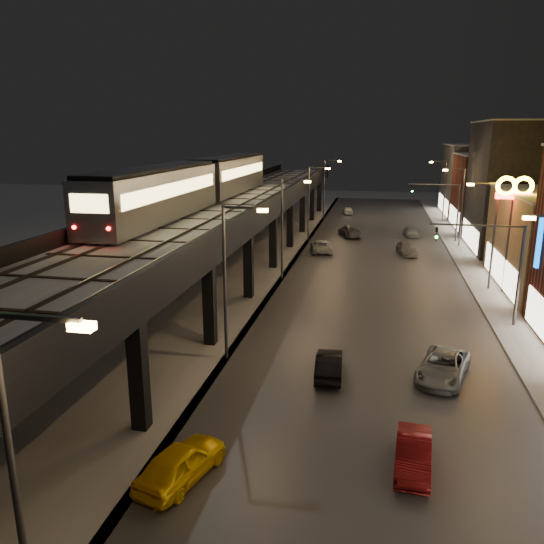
{
  "coord_description": "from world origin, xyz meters",
  "views": [
    {
      "loc": [
        7.56,
        -14.59,
        12.74
      ],
      "look_at": [
        1.71,
        14.5,
        5.0
      ],
      "focal_mm": 35.0,
      "sensor_mm": 36.0,
      "label": 1
    }
  ],
  "objects_px": {
    "car_onc_white": "(407,249)",
    "car_taxi": "(181,464)",
    "subway_train": "(201,182)",
    "car_mid_dark": "(350,231)",
    "car_onc_red": "(411,232)",
    "car_mid_silver": "(321,246)",
    "car_near_white": "(329,365)",
    "car_far_white": "(348,211)",
    "car_onc_silver": "(413,455)",
    "car_onc_dark": "(443,368)"
  },
  "relations": [
    {
      "from": "car_onc_white",
      "to": "car_taxi",
      "type": "bearing_deg",
      "value": -111.86
    },
    {
      "from": "car_taxi",
      "to": "subway_train",
      "type": "bearing_deg",
      "value": -56.76
    },
    {
      "from": "car_mid_dark",
      "to": "car_onc_red",
      "type": "bearing_deg",
      "value": 173.04
    },
    {
      "from": "subway_train",
      "to": "car_onc_white",
      "type": "xyz_separation_m",
      "value": [
        19.32,
        11.21,
        -7.88
      ]
    },
    {
      "from": "car_mid_silver",
      "to": "car_mid_dark",
      "type": "xyz_separation_m",
      "value": [
        2.64,
        9.64,
        0.08
      ]
    },
    {
      "from": "car_taxi",
      "to": "car_near_white",
      "type": "bearing_deg",
      "value": -98.56
    },
    {
      "from": "car_taxi",
      "to": "car_onc_red",
      "type": "bearing_deg",
      "value": -85.64
    },
    {
      "from": "car_onc_white",
      "to": "car_far_white",
      "type": "bearing_deg",
      "value": 97.48
    },
    {
      "from": "car_mid_silver",
      "to": "car_onc_red",
      "type": "distance_m",
      "value": 15.13
    },
    {
      "from": "car_far_white",
      "to": "car_taxi",
      "type": "bearing_deg",
      "value": 79.04
    },
    {
      "from": "subway_train",
      "to": "car_far_white",
      "type": "distance_m",
      "value": 42.17
    },
    {
      "from": "car_far_white",
      "to": "car_onc_silver",
      "type": "height_order",
      "value": "car_onc_silver"
    },
    {
      "from": "car_onc_silver",
      "to": "car_onc_white",
      "type": "height_order",
      "value": "car_onc_white"
    },
    {
      "from": "subway_train",
      "to": "car_onc_silver",
      "type": "xyz_separation_m",
      "value": [
        17.87,
        -27.95,
        -7.89
      ]
    },
    {
      "from": "car_mid_silver",
      "to": "car_onc_silver",
      "type": "xyz_separation_m",
      "value": [
        7.82,
        -38.65,
        -0.03
      ]
    },
    {
      "from": "car_taxi",
      "to": "car_onc_silver",
      "type": "bearing_deg",
      "value": -147.93
    },
    {
      "from": "subway_train",
      "to": "car_near_white",
      "type": "xyz_separation_m",
      "value": [
        13.88,
        -20.41,
        -7.86
      ]
    },
    {
      "from": "subway_train",
      "to": "car_onc_silver",
      "type": "distance_m",
      "value": 34.1
    },
    {
      "from": "car_onc_white",
      "to": "car_onc_red",
      "type": "xyz_separation_m",
      "value": [
        0.98,
        10.63,
        -0.01
      ]
    },
    {
      "from": "car_mid_silver",
      "to": "car_onc_white",
      "type": "distance_m",
      "value": 9.28
    },
    {
      "from": "car_mid_dark",
      "to": "car_far_white",
      "type": "height_order",
      "value": "car_mid_dark"
    },
    {
      "from": "car_onc_dark",
      "to": "car_onc_white",
      "type": "xyz_separation_m",
      "value": [
        -0.55,
        30.75,
        -0.04
      ]
    },
    {
      "from": "car_taxi",
      "to": "car_onc_dark",
      "type": "distance_m",
      "value": 15.16
    },
    {
      "from": "subway_train",
      "to": "car_far_white",
      "type": "bearing_deg",
      "value": 74.27
    },
    {
      "from": "car_mid_silver",
      "to": "car_onc_red",
      "type": "bearing_deg",
      "value": -143.73
    },
    {
      "from": "car_mid_dark",
      "to": "car_mid_silver",
      "type": "bearing_deg",
      "value": 56.54
    },
    {
      "from": "subway_train",
      "to": "car_mid_silver",
      "type": "distance_m",
      "value": 16.65
    },
    {
      "from": "car_far_white",
      "to": "car_onc_dark",
      "type": "distance_m",
      "value": 60.05
    },
    {
      "from": "car_near_white",
      "to": "car_mid_dark",
      "type": "relative_size",
      "value": 0.78
    },
    {
      "from": "car_taxi",
      "to": "car_mid_dark",
      "type": "relative_size",
      "value": 0.82
    },
    {
      "from": "car_near_white",
      "to": "car_mid_silver",
      "type": "xyz_separation_m",
      "value": [
        -3.83,
        31.1,
        0.0
      ]
    },
    {
      "from": "car_mid_silver",
      "to": "car_onc_dark",
      "type": "relative_size",
      "value": 0.97
    },
    {
      "from": "car_mid_silver",
      "to": "car_onc_white",
      "type": "xyz_separation_m",
      "value": [
        9.26,
        0.51,
        -0.02
      ]
    },
    {
      "from": "car_onc_white",
      "to": "subway_train",
      "type": "bearing_deg",
      "value": -158.15
    },
    {
      "from": "car_near_white",
      "to": "car_taxi",
      "type": "bearing_deg",
      "value": 61.79
    },
    {
      "from": "car_onc_silver",
      "to": "car_onc_white",
      "type": "bearing_deg",
      "value": 91.84
    },
    {
      "from": "car_onc_white",
      "to": "car_mid_silver",
      "type": "bearing_deg",
      "value": 174.9
    },
    {
      "from": "car_far_white",
      "to": "car_near_white",
      "type": "bearing_deg",
      "value": 83.17
    },
    {
      "from": "car_mid_dark",
      "to": "car_onc_white",
      "type": "relative_size",
      "value": 1.16
    },
    {
      "from": "car_mid_dark",
      "to": "car_onc_silver",
      "type": "bearing_deg",
      "value": 77.97
    },
    {
      "from": "subway_train",
      "to": "car_mid_dark",
      "type": "relative_size",
      "value": 7.66
    },
    {
      "from": "car_mid_dark",
      "to": "car_far_white",
      "type": "bearing_deg",
      "value": -103.89
    },
    {
      "from": "car_near_white",
      "to": "car_onc_red",
      "type": "relative_size",
      "value": 1.07
    },
    {
      "from": "car_onc_dark",
      "to": "car_far_white",
      "type": "bearing_deg",
      "value": 114.63
    },
    {
      "from": "car_onc_red",
      "to": "car_mid_silver",
      "type": "bearing_deg",
      "value": -142.03
    },
    {
      "from": "car_onc_silver",
      "to": "car_onc_dark",
      "type": "bearing_deg",
      "value": 80.62
    },
    {
      "from": "subway_train",
      "to": "car_near_white",
      "type": "distance_m",
      "value": 25.9
    },
    {
      "from": "car_mid_dark",
      "to": "car_onc_red",
      "type": "distance_m",
      "value": 7.75
    },
    {
      "from": "car_onc_dark",
      "to": "car_mid_silver",
      "type": "bearing_deg",
      "value": 124.33
    },
    {
      "from": "subway_train",
      "to": "car_mid_dark",
      "type": "distance_m",
      "value": 25.19
    }
  ]
}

